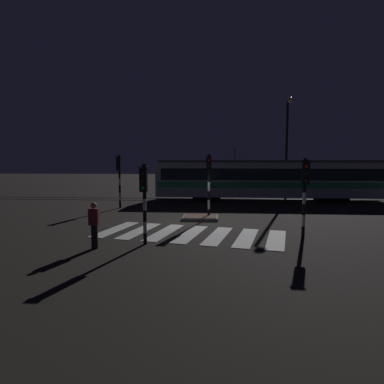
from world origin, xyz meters
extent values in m
plane|color=black|center=(0.00, 0.00, 0.00)|extent=(120.00, 120.00, 0.00)
cube|color=#59595E|center=(0.00, 9.33, 0.01)|extent=(80.00, 0.12, 0.03)
cube|color=#59595E|center=(0.00, 10.77, 0.01)|extent=(80.00, 0.12, 0.03)
cube|color=silver|center=(-3.58, -1.98, 0.01)|extent=(1.42, 3.68, 0.02)
cube|color=silver|center=(-2.38, -2.23, 0.01)|extent=(1.42, 3.68, 0.02)
cube|color=silver|center=(-1.19, -2.48, 0.01)|extent=(1.42, 3.68, 0.02)
cube|color=silver|center=(0.00, -2.73, 0.01)|extent=(1.42, 3.68, 0.02)
cube|color=silver|center=(1.19, -2.98, 0.01)|extent=(1.42, 3.68, 0.02)
cube|color=silver|center=(2.38, -3.23, 0.01)|extent=(1.42, 3.68, 0.02)
cube|color=silver|center=(3.58, -3.47, 0.01)|extent=(1.42, 3.68, 0.02)
cube|color=slate|center=(0.22, 1.15, 0.08)|extent=(1.95, 1.62, 0.16)
cube|color=brown|center=(0.22, 1.15, 0.17)|extent=(1.75, 1.46, 0.02)
cylinder|color=black|center=(0.67, 1.47, 0.25)|extent=(0.14, 0.14, 0.51)
cylinder|color=white|center=(0.67, 1.47, 0.76)|extent=(0.14, 0.14, 0.51)
cylinder|color=black|center=(0.67, 1.47, 1.27)|extent=(0.14, 0.14, 0.51)
cylinder|color=white|center=(0.67, 1.47, 1.78)|extent=(0.14, 0.14, 0.51)
cylinder|color=black|center=(0.67, 1.47, 2.29)|extent=(0.14, 0.14, 0.51)
cylinder|color=white|center=(0.67, 1.47, 2.80)|extent=(0.14, 0.14, 0.51)
cylinder|color=black|center=(0.67, 1.47, 3.31)|extent=(0.14, 0.14, 0.51)
cube|color=black|center=(0.67, 1.30, 2.97)|extent=(0.28, 0.20, 0.90)
sphere|color=red|center=(0.67, 1.19, 3.25)|extent=(0.14, 0.14, 0.14)
sphere|color=black|center=(0.67, 1.19, 2.97)|extent=(0.14, 0.14, 0.14)
sphere|color=black|center=(0.67, 1.19, 2.69)|extent=(0.14, 0.14, 0.14)
cube|color=black|center=(0.67, 1.30, 3.46)|extent=(0.36, 0.24, 0.04)
cylinder|color=black|center=(-5.46, 5.02, 0.26)|extent=(0.14, 0.14, 0.51)
cylinder|color=white|center=(-5.46, 5.02, 0.77)|extent=(0.14, 0.14, 0.51)
cylinder|color=black|center=(-5.46, 5.02, 1.29)|extent=(0.14, 0.14, 0.51)
cylinder|color=white|center=(-5.46, 5.02, 1.80)|extent=(0.14, 0.14, 0.51)
cylinder|color=black|center=(-5.46, 5.02, 2.31)|extent=(0.14, 0.14, 0.51)
cylinder|color=white|center=(-5.46, 5.02, 2.83)|extent=(0.14, 0.14, 0.51)
cylinder|color=black|center=(-5.46, 5.02, 3.34)|extent=(0.14, 0.14, 0.51)
cube|color=black|center=(-5.46, 4.85, 3.00)|extent=(0.28, 0.20, 0.90)
sphere|color=black|center=(-5.46, 4.74, 3.28)|extent=(0.14, 0.14, 0.14)
sphere|color=black|center=(-5.46, 4.74, 3.00)|extent=(0.14, 0.14, 0.14)
sphere|color=black|center=(-5.46, 4.74, 2.72)|extent=(0.14, 0.14, 0.14)
cube|color=black|center=(-5.46, 4.85, 3.49)|extent=(0.36, 0.24, 0.04)
cylinder|color=black|center=(4.77, -2.93, 0.24)|extent=(0.14, 0.14, 0.47)
cylinder|color=white|center=(4.77, -2.93, 0.71)|extent=(0.14, 0.14, 0.47)
cylinder|color=black|center=(4.77, -2.93, 1.18)|extent=(0.14, 0.14, 0.47)
cylinder|color=white|center=(4.77, -2.93, 1.66)|extent=(0.14, 0.14, 0.47)
cylinder|color=black|center=(4.77, -2.93, 2.13)|extent=(0.14, 0.14, 0.47)
cylinder|color=white|center=(4.77, -2.93, 2.61)|extent=(0.14, 0.14, 0.47)
cylinder|color=black|center=(4.77, -2.93, 3.08)|extent=(0.14, 0.14, 0.47)
cube|color=black|center=(4.77, -3.10, 2.72)|extent=(0.28, 0.20, 0.90)
sphere|color=red|center=(4.77, -3.21, 3.00)|extent=(0.14, 0.14, 0.14)
sphere|color=black|center=(4.77, -3.21, 2.72)|extent=(0.14, 0.14, 0.14)
sphere|color=black|center=(4.77, -3.21, 2.44)|extent=(0.14, 0.14, 0.14)
cube|color=black|center=(4.77, -3.10, 3.21)|extent=(0.36, 0.24, 0.04)
cylinder|color=black|center=(-1.60, -4.60, 0.22)|extent=(0.14, 0.14, 0.44)
cylinder|color=white|center=(-1.60, -4.60, 0.66)|extent=(0.14, 0.14, 0.44)
cylinder|color=black|center=(-1.60, -4.60, 1.11)|extent=(0.14, 0.14, 0.44)
cylinder|color=white|center=(-1.60, -4.60, 1.55)|extent=(0.14, 0.14, 0.44)
cylinder|color=black|center=(-1.60, -4.60, 1.99)|extent=(0.14, 0.14, 0.44)
cylinder|color=white|center=(-1.60, -4.60, 2.44)|extent=(0.14, 0.14, 0.44)
cylinder|color=black|center=(-1.60, -4.60, 2.88)|extent=(0.14, 0.14, 0.44)
cube|color=black|center=(-1.60, -4.77, 2.50)|extent=(0.28, 0.20, 0.90)
sphere|color=black|center=(-1.60, -4.88, 2.78)|extent=(0.14, 0.14, 0.14)
sphere|color=black|center=(-1.60, -4.88, 2.50)|extent=(0.14, 0.14, 0.14)
sphere|color=green|center=(-1.60, -4.88, 2.22)|extent=(0.14, 0.14, 0.14)
cube|color=black|center=(-1.60, -4.77, 2.99)|extent=(0.36, 0.24, 0.04)
cylinder|color=black|center=(6.33, 9.00, 3.88)|extent=(0.18, 0.18, 7.76)
cylinder|color=black|center=(6.33, 8.55, 7.66)|extent=(0.10, 0.90, 0.10)
sphere|color=#F9E08C|center=(6.33, 8.10, 7.58)|extent=(0.44, 0.44, 0.44)
cube|color=#B2BCC1|center=(5.17, 10.05, 1.70)|extent=(17.85, 2.50, 2.70)
cube|color=green|center=(5.17, 8.78, 1.35)|extent=(17.49, 0.04, 0.44)
cube|color=green|center=(5.17, 11.32, 1.35)|extent=(17.49, 0.04, 0.44)
cube|color=black|center=(5.17, 8.78, 2.15)|extent=(16.95, 0.03, 0.90)
cube|color=#4C4C51|center=(5.17, 10.05, 3.15)|extent=(17.49, 2.30, 0.20)
cylinder|color=#262628|center=(2.49, 10.05, 3.65)|extent=(0.08, 0.08, 1.00)
cube|color=black|center=(10.08, 10.05, 0.17)|extent=(2.20, 2.00, 0.35)
cube|color=black|center=(0.26, 10.05, 0.17)|extent=(2.20, 2.00, 0.35)
cylinder|color=black|center=(-3.31, -5.38, 0.44)|extent=(0.24, 0.24, 0.88)
cube|color=maroon|center=(-3.31, -5.38, 1.18)|extent=(0.36, 0.22, 0.60)
sphere|color=#9E7051|center=(-3.31, -5.38, 1.60)|extent=(0.22, 0.22, 0.22)
camera|label=1|loc=(1.22, -17.13, 3.24)|focal=31.40mm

